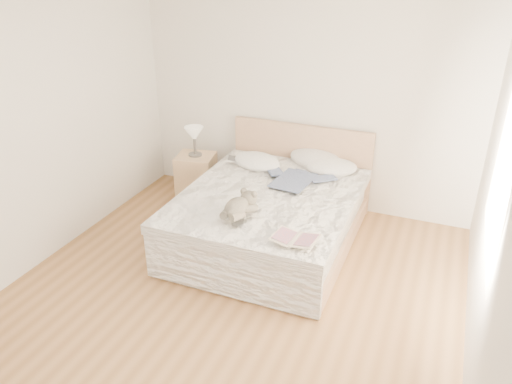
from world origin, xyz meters
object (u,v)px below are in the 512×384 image
photo_book (238,160)px  teddy_bear (237,214)px  nightstand (196,176)px  bed (272,215)px  table_lamp (194,135)px  childrens_book (295,239)px

photo_book → teddy_bear: size_ratio=0.75×
teddy_bear → nightstand: bearing=138.9°
bed → table_lamp: bearing=152.9°
photo_book → teddy_bear: 1.34m
nightstand → childrens_book: 2.37m
bed → teddy_bear: 0.78m
bed → nightstand: 1.40m
table_lamp → photo_book: bearing=-9.3°
childrens_book → teddy_bear: size_ratio=1.05×
table_lamp → teddy_bear: size_ratio=0.98×
photo_book → nightstand: bearing=152.1°
bed → teddy_bear: bearing=-97.2°
table_lamp → childrens_book: table_lamp is taller
bed → childrens_book: bed is taller
table_lamp → photo_book: size_ratio=1.30×
photo_book → childrens_book: 1.83m
nightstand → childrens_book: size_ratio=1.42×
photo_book → childrens_book: (1.17, -1.41, 0.00)m
bed → photo_book: 0.89m
bed → nightstand: size_ratio=3.83×
childrens_book → teddy_bear: 0.66m
photo_book → teddy_bear: (0.54, -1.23, 0.02)m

